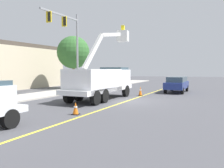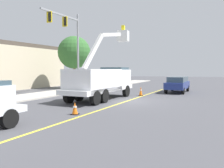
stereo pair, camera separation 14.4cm
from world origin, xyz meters
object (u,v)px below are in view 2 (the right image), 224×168
Objects in this scene: utility_bucket_truck at (102,80)px; traffic_signal_mast at (69,37)px; traffic_cone_mid_rear at (141,91)px; passing_minivan at (178,83)px; traffic_cone_mid_front at (75,108)px.

traffic_signal_mast is at bearing 49.92° from utility_bucket_truck.
utility_bucket_truck is 4.57m from traffic_cone_mid_rear.
traffic_cone_mid_front is (-14.22, 5.54, -0.63)m from passing_minivan.
utility_bucket_truck is 9.74× the size of traffic_cone_mid_rear.
passing_minivan is at bearing -38.74° from traffic_cone_mid_rear.
traffic_signal_mast reaches higher than traffic_cone_mid_front.
traffic_signal_mast is (0.65, 7.64, 5.42)m from traffic_cone_mid_rear.
traffic_cone_mid_rear is at bearing -12.27° from traffic_cone_mid_front.
utility_bucket_truck is 9.80m from passing_minivan.
passing_minivan is (7.64, -6.10, -0.62)m from utility_bucket_truck.
traffic_signal_mast reaches higher than utility_bucket_truck.
passing_minivan is 12.53m from traffic_signal_mast.
traffic_cone_mid_front is 0.08× the size of traffic_signal_mast.
passing_minivan reaches higher than traffic_cone_mid_front.
traffic_signal_mast is at bearing 85.14° from traffic_cone_mid_rear.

